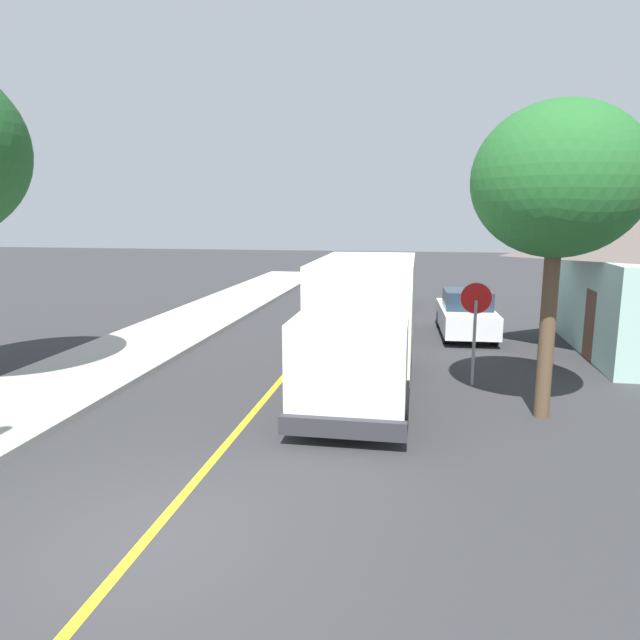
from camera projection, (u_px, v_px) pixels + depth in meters
ground_plane at (145, 541)px, 7.68m from camera, size 120.00×120.00×0.00m
sidewalk_curb at (1, 412)px, 12.46m from camera, size 3.60×60.00×0.15m
centre_line_yellow at (300, 358)px, 17.36m from camera, size 0.16×56.00×0.01m
box_truck at (363, 319)px, 14.06m from camera, size 2.43×7.19×3.20m
parked_car_near at (381, 311)px, 21.01m from camera, size 1.88×4.43×1.67m
parked_car_mid at (388, 290)px, 26.90m from camera, size 1.89×4.44×1.67m
parked_van_across at (466, 314)px, 20.39m from camera, size 2.00×4.48×1.67m
stop_sign at (475, 314)px, 14.31m from camera, size 0.80×0.10×2.65m
street_tree_far_side at (558, 182)px, 11.47m from camera, size 3.47×3.47×6.56m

